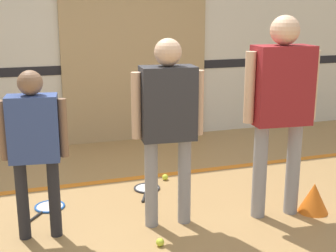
{
  "coord_description": "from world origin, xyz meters",
  "views": [
    {
      "loc": [
        -1.2,
        -3.69,
        1.84
      ],
      "look_at": [
        0.0,
        -0.14,
        0.88
      ],
      "focal_mm": 50.0,
      "sensor_mm": 36.0,
      "label": 1
    }
  ],
  "objects_px": {
    "person_student_left": "(34,137)",
    "training_cone": "(314,198)",
    "person_student_right": "(281,96)",
    "racket_spare_on_floor": "(147,189)",
    "tennis_ball_by_spare_racket": "(165,177)",
    "person_instructor": "(168,113)",
    "racket_second_spare": "(49,207)",
    "tennis_ball_near_instructor": "(160,242)"
  },
  "relations": [
    {
      "from": "person_student_left",
      "to": "training_cone",
      "type": "distance_m",
      "value": 2.54
    },
    {
      "from": "person_student_right",
      "to": "training_cone",
      "type": "xyz_separation_m",
      "value": [
        0.36,
        -0.07,
        -0.96
      ]
    },
    {
      "from": "racket_spare_on_floor",
      "to": "tennis_ball_by_spare_racket",
      "type": "height_order",
      "value": "tennis_ball_by_spare_racket"
    },
    {
      "from": "person_instructor",
      "to": "racket_second_spare",
      "type": "xyz_separation_m",
      "value": [
        -0.96,
        0.66,
        -0.98
      ]
    },
    {
      "from": "person_student_left",
      "to": "tennis_ball_by_spare_racket",
      "type": "relative_size",
      "value": 20.84
    },
    {
      "from": "racket_spare_on_floor",
      "to": "training_cone",
      "type": "height_order",
      "value": "training_cone"
    },
    {
      "from": "racket_second_spare",
      "to": "tennis_ball_near_instructor",
      "type": "distance_m",
      "value": 1.28
    },
    {
      "from": "person_instructor",
      "to": "racket_spare_on_floor",
      "type": "bearing_deg",
      "value": 92.47
    },
    {
      "from": "person_instructor",
      "to": "tennis_ball_near_instructor",
      "type": "height_order",
      "value": "person_instructor"
    },
    {
      "from": "person_instructor",
      "to": "tennis_ball_near_instructor",
      "type": "xyz_separation_m",
      "value": [
        -0.19,
        -0.36,
        -0.96
      ]
    },
    {
      "from": "person_student_right",
      "to": "racket_spare_on_floor",
      "type": "distance_m",
      "value": 1.72
    },
    {
      "from": "racket_spare_on_floor",
      "to": "tennis_ball_near_instructor",
      "type": "height_order",
      "value": "tennis_ball_near_instructor"
    },
    {
      "from": "tennis_ball_near_instructor",
      "to": "racket_spare_on_floor",
      "type": "bearing_deg",
      "value": 79.07
    },
    {
      "from": "tennis_ball_by_spare_racket",
      "to": "training_cone",
      "type": "xyz_separation_m",
      "value": [
        1.04,
        -1.21,
        0.11
      ]
    },
    {
      "from": "racket_second_spare",
      "to": "tennis_ball_near_instructor",
      "type": "bearing_deg",
      "value": 73.63
    },
    {
      "from": "person_student_left",
      "to": "person_student_right",
      "type": "xyz_separation_m",
      "value": [
        2.05,
        -0.23,
        0.25
      ]
    },
    {
      "from": "person_student_left",
      "to": "tennis_ball_by_spare_racket",
      "type": "bearing_deg",
      "value": 41.41
    },
    {
      "from": "person_student_left",
      "to": "person_student_right",
      "type": "distance_m",
      "value": 2.08
    },
    {
      "from": "racket_spare_on_floor",
      "to": "tennis_ball_by_spare_racket",
      "type": "bearing_deg",
      "value": 149.96
    },
    {
      "from": "person_student_right",
      "to": "person_student_left",
      "type": "bearing_deg",
      "value": -1.37
    },
    {
      "from": "tennis_ball_by_spare_racket",
      "to": "racket_second_spare",
      "type": "bearing_deg",
      "value": -164.43
    },
    {
      "from": "tennis_ball_by_spare_racket",
      "to": "training_cone",
      "type": "bearing_deg",
      "value": -49.44
    },
    {
      "from": "racket_second_spare",
      "to": "person_student_left",
      "type": "bearing_deg",
      "value": 25.57
    },
    {
      "from": "tennis_ball_near_instructor",
      "to": "person_student_right",
      "type": "bearing_deg",
      "value": 11.31
    },
    {
      "from": "racket_second_spare",
      "to": "person_student_right",
      "type": "bearing_deg",
      "value": 104.3
    },
    {
      "from": "person_instructor",
      "to": "person_student_right",
      "type": "relative_size",
      "value": 0.9
    },
    {
      "from": "tennis_ball_by_spare_racket",
      "to": "person_student_right",
      "type": "bearing_deg",
      "value": -59.41
    },
    {
      "from": "person_student_left",
      "to": "person_student_right",
      "type": "relative_size",
      "value": 0.78
    },
    {
      "from": "racket_spare_on_floor",
      "to": "person_student_left",
      "type": "bearing_deg",
      "value": -35.08
    },
    {
      "from": "person_student_left",
      "to": "racket_second_spare",
      "type": "xyz_separation_m",
      "value": [
        0.1,
        0.55,
        -0.84
      ]
    },
    {
      "from": "person_student_right",
      "to": "racket_spare_on_floor",
      "type": "height_order",
      "value": "person_student_right"
    },
    {
      "from": "person_student_right",
      "to": "training_cone",
      "type": "bearing_deg",
      "value": 173.67
    },
    {
      "from": "person_student_left",
      "to": "racket_spare_on_floor",
      "type": "height_order",
      "value": "person_student_left"
    },
    {
      "from": "person_instructor",
      "to": "racket_second_spare",
      "type": "relative_size",
      "value": 3.26
    },
    {
      "from": "person_student_left",
      "to": "person_instructor",
      "type": "bearing_deg",
      "value": 2.4
    },
    {
      "from": "person_student_right",
      "to": "tennis_ball_near_instructor",
      "type": "height_order",
      "value": "person_student_right"
    },
    {
      "from": "person_instructor",
      "to": "training_cone",
      "type": "relative_size",
      "value": 5.75
    },
    {
      "from": "tennis_ball_near_instructor",
      "to": "tennis_ball_by_spare_racket",
      "type": "xyz_separation_m",
      "value": [
        0.49,
        1.37,
        0.0
      ]
    },
    {
      "from": "racket_spare_on_floor",
      "to": "tennis_ball_by_spare_racket",
      "type": "distance_m",
      "value": 0.34
    },
    {
      "from": "person_instructor",
      "to": "racket_second_spare",
      "type": "bearing_deg",
      "value": 150.89
    },
    {
      "from": "person_instructor",
      "to": "tennis_ball_near_instructor",
      "type": "bearing_deg",
      "value": -112.21
    },
    {
      "from": "person_student_left",
      "to": "racket_second_spare",
      "type": "distance_m",
      "value": 1.01
    }
  ]
}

